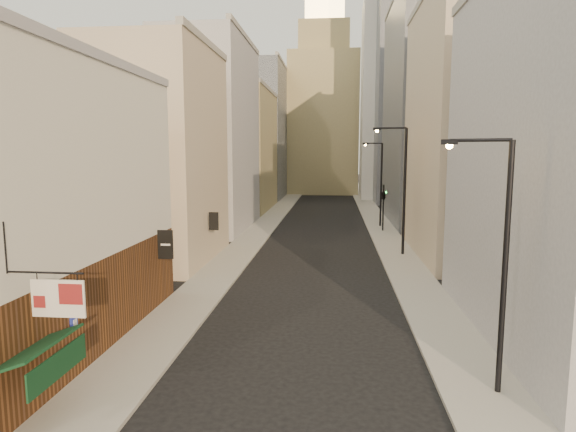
% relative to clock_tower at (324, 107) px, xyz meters
% --- Properties ---
extents(sidewalk_left, '(3.00, 140.00, 0.15)m').
position_rel_clock_tower_xyz_m(sidewalk_left, '(-5.50, -37.00, -17.56)').
color(sidewalk_left, gray).
rests_on(sidewalk_left, ground).
extents(sidewalk_right, '(3.00, 140.00, 0.15)m').
position_rel_clock_tower_xyz_m(sidewalk_right, '(7.50, -37.00, -17.56)').
color(sidewalk_right, gray).
rests_on(sidewalk_right, ground).
extents(near_building_left, '(8.30, 23.04, 12.30)m').
position_rel_clock_tower_xyz_m(near_building_left, '(-9.99, -83.00, -11.61)').
color(near_building_left, brown).
rests_on(near_building_left, ground).
extents(left_bldg_beige, '(8.00, 12.00, 16.00)m').
position_rel_clock_tower_xyz_m(left_bldg_beige, '(-11.00, -66.00, -9.63)').
color(left_bldg_beige, '#BFAB8D').
rests_on(left_bldg_beige, ground).
extents(left_bldg_grey, '(8.00, 16.00, 20.00)m').
position_rel_clock_tower_xyz_m(left_bldg_grey, '(-11.00, -50.00, -7.63)').
color(left_bldg_grey, '#97969C').
rests_on(left_bldg_grey, ground).
extents(left_bldg_tan, '(8.00, 18.00, 17.00)m').
position_rel_clock_tower_xyz_m(left_bldg_tan, '(-11.00, -32.00, -9.13)').
color(left_bldg_tan, '#97875A').
rests_on(left_bldg_tan, ground).
extents(left_bldg_wingrid, '(8.00, 20.00, 24.00)m').
position_rel_clock_tower_xyz_m(left_bldg_wingrid, '(-11.00, -12.00, -5.63)').
color(left_bldg_wingrid, gray).
rests_on(left_bldg_wingrid, ground).
extents(right_bldg_beige, '(8.00, 16.00, 20.00)m').
position_rel_clock_tower_xyz_m(right_bldg_beige, '(13.00, -62.00, -7.63)').
color(right_bldg_beige, '#BFAB8D').
rests_on(right_bldg_beige, ground).
extents(right_bldg_wingrid, '(8.00, 20.00, 26.00)m').
position_rel_clock_tower_xyz_m(right_bldg_wingrid, '(13.00, -42.00, -4.63)').
color(right_bldg_wingrid, gray).
rests_on(right_bldg_wingrid, ground).
extents(highrise, '(21.00, 23.00, 51.20)m').
position_rel_clock_tower_xyz_m(highrise, '(19.00, -14.00, 8.02)').
color(highrise, gray).
rests_on(highrise, ground).
extents(clock_tower, '(14.00, 14.00, 44.90)m').
position_rel_clock_tower_xyz_m(clock_tower, '(0.00, 0.00, 0.00)').
color(clock_tower, '#97875A').
rests_on(clock_tower, ground).
extents(white_tower, '(8.00, 8.00, 41.50)m').
position_rel_clock_tower_xyz_m(white_tower, '(11.00, -14.00, 0.97)').
color(white_tower, silver).
rests_on(white_tower, ground).
extents(streetlamp_near, '(2.20, 0.94, 8.75)m').
position_rel_clock_tower_xyz_m(streetlamp_near, '(7.77, -85.32, -12.64)').
color(streetlamp_near, black).
rests_on(streetlamp_near, ground).
extents(streetlamp_mid, '(2.69, 0.57, 10.30)m').
position_rel_clock_tower_xyz_m(streetlamp_mid, '(7.65, -62.60, -11.75)').
color(streetlamp_mid, black).
rests_on(streetlamp_mid, ground).
extents(streetlamp_far, '(2.29, 1.19, 9.39)m').
position_rel_clock_tower_xyz_m(streetlamp_far, '(7.30, -47.63, -12.27)').
color(streetlamp_far, black).
rests_on(streetlamp_far, ground).
extents(traffic_light_right, '(0.84, 0.84, 5.00)m').
position_rel_clock_tower_xyz_m(traffic_light_right, '(7.48, -50.78, -13.70)').
color(traffic_light_right, black).
rests_on(traffic_light_right, ground).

